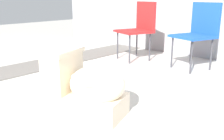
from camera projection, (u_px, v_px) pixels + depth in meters
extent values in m
plane|color=#A8A59E|center=(58.00, 111.00, 2.14)|extent=(14.00, 14.00, 0.00)
cube|color=#605B56|center=(25.00, 68.00, 3.40)|extent=(0.56, 8.00, 0.01)
cube|color=beige|center=(87.00, 104.00, 2.07)|extent=(0.68, 0.51, 0.17)
ellipsoid|color=beige|center=(97.00, 84.00, 1.98)|extent=(0.53, 0.48, 0.28)
cylinder|color=beige|center=(97.00, 77.00, 1.97)|extent=(0.49, 0.49, 0.03)
cube|color=beige|center=(63.00, 72.00, 2.09)|extent=(0.28, 0.38, 0.30)
cube|color=beige|center=(62.00, 52.00, 2.05)|extent=(0.31, 0.41, 0.04)
cylinder|color=silver|center=(67.00, 47.00, 2.11)|extent=(0.02, 0.02, 0.01)
cube|color=red|center=(134.00, 31.00, 3.77)|extent=(0.56, 0.56, 0.03)
cube|color=red|center=(146.00, 16.00, 3.81)|extent=(0.43, 0.18, 0.40)
cylinder|color=#38383D|center=(130.00, 49.00, 3.61)|extent=(0.02, 0.02, 0.40)
cylinder|color=#38383D|center=(118.00, 45.00, 3.90)|extent=(0.02, 0.02, 0.40)
cylinder|color=#38383D|center=(150.00, 47.00, 3.77)|extent=(0.02, 0.02, 0.40)
cylinder|color=#38383D|center=(137.00, 44.00, 4.05)|extent=(0.02, 0.02, 0.40)
cube|color=#1947B2|center=(193.00, 36.00, 3.29)|extent=(0.56, 0.56, 0.03)
cube|color=#1947B2|center=(206.00, 18.00, 3.32)|extent=(0.43, 0.17, 0.40)
cylinder|color=#38383D|center=(191.00, 57.00, 3.12)|extent=(0.02, 0.02, 0.40)
cylinder|color=#38383D|center=(172.00, 52.00, 3.41)|extent=(0.02, 0.02, 0.40)
cylinder|color=#38383D|center=(211.00, 55.00, 3.28)|extent=(0.02, 0.02, 0.40)
cylinder|color=#38383D|center=(191.00, 50.00, 3.57)|extent=(0.02, 0.02, 0.40)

